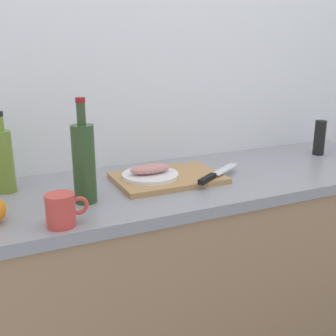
% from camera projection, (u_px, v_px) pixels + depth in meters
% --- Properties ---
extents(back_wall, '(3.20, 0.05, 2.50)m').
position_uv_depth(back_wall, '(159.00, 82.00, 1.79)').
color(back_wall, white).
rests_on(back_wall, ground_plane).
extents(kitchen_counter, '(2.00, 0.60, 0.90)m').
position_uv_depth(kitchen_counter, '(191.00, 279.00, 1.74)').
color(kitchen_counter, '#9E7A56').
rests_on(kitchen_counter, ground_plane).
extents(cutting_board, '(0.40, 0.27, 0.02)m').
position_uv_depth(cutting_board, '(168.00, 178.00, 1.58)').
color(cutting_board, tan).
rests_on(cutting_board, kitchen_counter).
extents(white_plate, '(0.21, 0.21, 0.01)m').
position_uv_depth(white_plate, '(150.00, 175.00, 1.55)').
color(white_plate, white).
rests_on(white_plate, cutting_board).
extents(fish_fillet, '(0.16, 0.07, 0.04)m').
position_uv_depth(fish_fillet, '(150.00, 169.00, 1.54)').
color(fish_fillet, tan).
rests_on(fish_fillet, white_plate).
extents(chef_knife, '(0.26, 0.18, 0.02)m').
position_uv_depth(chef_knife, '(215.00, 175.00, 1.55)').
color(chef_knife, silver).
rests_on(chef_knife, cutting_board).
extents(olive_oil_bottle, '(0.06, 0.06, 0.29)m').
position_uv_depth(olive_oil_bottle, '(4.00, 160.00, 1.42)').
color(olive_oil_bottle, olive).
rests_on(olive_oil_bottle, kitchen_counter).
extents(wine_bottle, '(0.07, 0.07, 0.34)m').
position_uv_depth(wine_bottle, '(84.00, 162.00, 1.32)').
color(wine_bottle, '#2D4723').
rests_on(wine_bottle, kitchen_counter).
extents(coffee_mug_0, '(0.12, 0.08, 0.10)m').
position_uv_depth(coffee_mug_0, '(61.00, 210.00, 1.16)').
color(coffee_mug_0, '#CC3F38').
rests_on(coffee_mug_0, kitchen_counter).
extents(pepper_mill, '(0.05, 0.05, 0.16)m').
position_uv_depth(pepper_mill, '(320.00, 138.00, 1.94)').
color(pepper_mill, black).
rests_on(pepper_mill, kitchen_counter).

